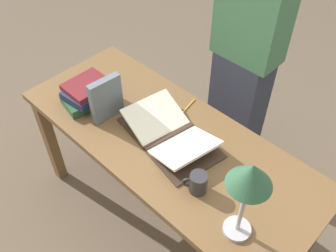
% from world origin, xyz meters
% --- Properties ---
extents(ground_plane, '(12.00, 12.00, 0.00)m').
position_xyz_m(ground_plane, '(0.00, 0.00, 0.00)').
color(ground_plane, brown).
extents(reading_desk, '(1.57, 0.64, 0.73)m').
position_xyz_m(reading_desk, '(0.00, 0.00, 0.63)').
color(reading_desk, brown).
rests_on(reading_desk, ground_plane).
extents(open_book, '(0.55, 0.38, 0.09)m').
position_xyz_m(open_book, '(-0.02, -0.01, 0.75)').
color(open_book, '#38281E').
rests_on(open_book, reading_desk).
extents(book_stack_tall, '(0.21, 0.29, 0.12)m').
position_xyz_m(book_stack_tall, '(0.47, 0.10, 0.79)').
color(book_stack_tall, '#234C2D').
rests_on(book_stack_tall, reading_desk).
extents(book_standing_upright, '(0.05, 0.17, 0.23)m').
position_xyz_m(book_standing_upright, '(0.31, 0.10, 0.84)').
color(book_standing_upright, slate).
rests_on(book_standing_upright, reading_desk).
extents(reading_lamp, '(0.16, 0.16, 0.41)m').
position_xyz_m(reading_lamp, '(-0.54, 0.16, 1.05)').
color(reading_lamp, '#ADADB2').
rests_on(reading_lamp, reading_desk).
extents(coffee_mug, '(0.09, 0.09, 0.10)m').
position_xyz_m(coffee_mug, '(-0.31, 0.13, 0.78)').
color(coffee_mug, '#28282D').
rests_on(coffee_mug, reading_desk).
extents(pencil, '(0.04, 0.17, 0.01)m').
position_xyz_m(pencil, '(0.06, -0.22, 0.73)').
color(pencil, gold).
rests_on(pencil, reading_desk).
extents(person_reader, '(0.36, 0.22, 1.80)m').
position_xyz_m(person_reader, '(0.02, -0.65, 0.90)').
color(person_reader, '#2D3342').
rests_on(person_reader, ground_plane).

